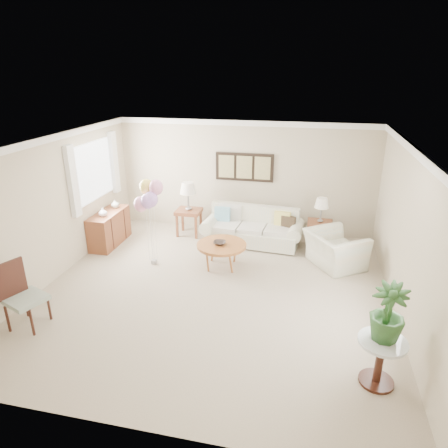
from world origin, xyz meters
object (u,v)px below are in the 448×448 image
accent_chair (20,294)px  armchair (335,249)px  balloon_cluster (148,196)px  coffee_table (222,246)px  sofa (253,229)px

accent_chair → armchair: bearing=33.3°
armchair → balloon_cluster: balloon_cluster is taller
coffee_table → armchair: (2.17, 0.55, -0.11)m
sofa → balloon_cluster: balloon_cluster is taller
coffee_table → accent_chair: bearing=-134.8°
balloon_cluster → coffee_table: bearing=8.1°
balloon_cluster → armchair: bearing=11.8°
accent_chair → balloon_cluster: bearing=64.0°
sofa → coffee_table: size_ratio=2.33×
sofa → armchair: bearing=-23.1°
coffee_table → balloon_cluster: size_ratio=0.56×
armchair → accent_chair: bearing=89.4°
sofa → balloon_cluster: (-1.80, -1.48, 1.11)m
sofa → armchair: sofa is taller
sofa → balloon_cluster: 2.58m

